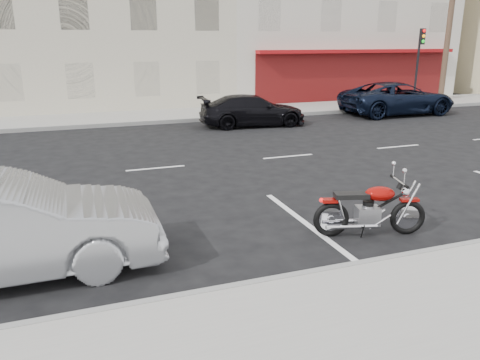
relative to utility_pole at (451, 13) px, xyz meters
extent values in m
plane|color=black|center=(-15.50, -8.60, -4.74)|extent=(120.00, 120.00, 0.00)
cube|color=gray|center=(-20.50, 0.10, -4.66)|extent=(80.00, 3.40, 0.15)
cube|color=gray|center=(-20.50, -15.60, -4.66)|extent=(80.00, 0.12, 0.16)
cube|color=gray|center=(-20.50, -1.60, -4.66)|extent=(80.00, 0.12, 0.16)
cylinder|color=#422D1E|center=(0.00, 0.00, -0.09)|extent=(0.30, 0.30, 9.00)
cylinder|color=black|center=(-2.00, -0.20, -2.99)|extent=(0.12, 0.12, 3.20)
cube|color=black|center=(-2.00, -0.35, -1.19)|extent=(0.26, 0.18, 0.80)
cylinder|color=beige|center=(-3.50, -0.10, -4.29)|extent=(0.20, 0.20, 0.60)
sphere|color=beige|center=(-3.50, -0.10, -3.97)|extent=(0.20, 0.20, 0.20)
torus|color=black|center=(-13.35, -14.85, -4.43)|extent=(0.65, 0.28, 0.64)
torus|color=black|center=(-14.68, -14.47, -4.43)|extent=(0.65, 0.28, 0.64)
cube|color=#860804|center=(-13.35, -14.85, -4.10)|extent=(0.35, 0.21, 0.05)
cube|color=#860804|center=(-14.72, -14.46, -4.08)|extent=(0.32, 0.23, 0.06)
cube|color=gray|center=(-14.06, -14.65, -4.38)|extent=(0.47, 0.39, 0.33)
ellipsoid|color=#860804|center=(-13.87, -14.70, -3.97)|extent=(0.60, 0.46, 0.26)
cube|color=black|center=(-14.36, -14.57, -3.99)|extent=(0.64, 0.40, 0.09)
cylinder|color=silver|center=(-13.56, -14.79, -3.75)|extent=(0.22, 0.65, 0.03)
sphere|color=silver|center=(-13.43, -14.83, -3.95)|extent=(0.16, 0.16, 0.16)
cylinder|color=silver|center=(-14.40, -14.69, -4.53)|extent=(0.90, 0.32, 0.08)
cylinder|color=silver|center=(-14.32, -14.44, -4.53)|extent=(0.90, 0.32, 0.08)
cylinder|color=silver|center=(-13.39, -14.84, -4.15)|extent=(0.37, 0.14, 0.76)
cylinder|color=black|center=(-13.85, -14.71, -4.21)|extent=(0.75, 0.26, 0.47)
imported|color=black|center=(-5.08, -2.75, -3.99)|extent=(5.42, 2.50, 1.51)
imported|color=black|center=(-12.58, -3.29, -4.11)|extent=(4.47, 2.14, 1.26)
camera|label=1|loc=(-19.51, -20.99, -1.38)|focal=35.00mm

